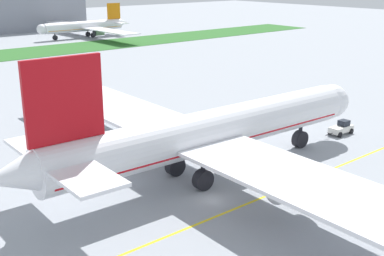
% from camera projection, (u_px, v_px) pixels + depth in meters
% --- Properties ---
extents(ground_plane, '(600.00, 600.00, 0.00)m').
position_uv_depth(ground_plane, '(210.00, 200.00, 58.97)').
color(ground_plane, '#9399A0').
rests_on(ground_plane, ground).
extents(apron_taxi_line, '(280.00, 0.36, 0.01)m').
position_uv_depth(apron_taxi_line, '(231.00, 210.00, 56.44)').
color(apron_taxi_line, yellow).
rests_on(apron_taxi_line, ground).
extents(airliner_foreground, '(56.54, 90.13, 17.73)m').
position_uv_depth(airliner_foreground, '(206.00, 133.00, 63.94)').
color(airliner_foreground, white).
rests_on(airliner_foreground, ground).
extents(pushback_tug, '(6.24, 2.38, 2.28)m').
position_uv_depth(pushback_tug, '(341.00, 128.00, 82.62)').
color(pushback_tug, white).
rests_on(pushback_tug, ground).
extents(parked_airliner_far_right, '(40.94, 64.95, 13.13)m').
position_uv_depth(parked_airliner_far_right, '(86.00, 26.00, 202.47)').
color(parked_airliner_far_right, white).
rests_on(parked_airliner_far_right, ground).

